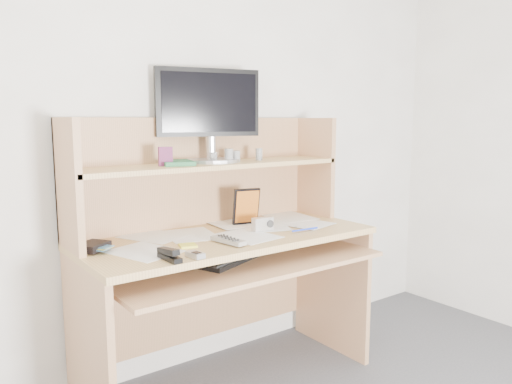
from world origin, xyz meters
TOP-DOWN VIEW (x-y plane):
  - back_wall at (0.00, 1.80)m, footprint 3.60×0.04m
  - desk at (0.00, 1.56)m, footprint 1.40×0.70m
  - paper_clutter at (0.00, 1.48)m, footprint 1.32×0.54m
  - keyboard at (-0.01, 1.42)m, footprint 0.48×0.32m
  - tv_remote at (-0.10, 1.33)m, footprint 0.08×0.19m
  - flip_phone at (-0.33, 1.22)m, footprint 0.05×0.09m
  - stapler at (-0.43, 1.25)m, footprint 0.04×0.14m
  - wallet at (-0.62, 1.56)m, footprint 0.16×0.15m
  - sticky_note_pad at (-0.26, 1.40)m, footprint 0.09×0.09m
  - digital_camera at (0.17, 1.44)m, footprint 0.11×0.05m
  - game_case at (0.18, 1.59)m, footprint 0.13×0.05m
  - blue_pen at (0.34, 1.32)m, footprint 0.15×0.02m
  - card_box at (-0.26, 1.61)m, footprint 0.07×0.03m
  - shelf_book at (-0.19, 1.63)m, footprint 0.19×0.22m
  - chip_stack_a at (0.13, 1.61)m, footprint 0.04×0.04m
  - chip_stack_b at (0.08, 1.59)m, footprint 0.05×0.05m
  - chip_stack_c at (0.03, 1.66)m, footprint 0.05×0.05m
  - chip_stack_d at (0.28, 1.62)m, footprint 0.05×0.05m
  - monitor at (0.03, 1.69)m, footprint 0.53×0.26m

SIDE VIEW (x-z plane):
  - keyboard at x=-0.01m, z-range 0.65..0.68m
  - desk at x=0.00m, z-range 0.04..1.34m
  - paper_clutter at x=0.00m, z-range 0.75..0.76m
  - sticky_note_pad at x=-0.26m, z-range 0.75..0.76m
  - blue_pen at x=0.34m, z-range 0.76..0.76m
  - tv_remote at x=-0.10m, z-range 0.76..0.77m
  - flip_phone at x=-0.33m, z-range 0.76..0.78m
  - wallet at x=-0.62m, z-range 0.76..0.79m
  - stapler at x=-0.43m, z-range 0.76..0.80m
  - digital_camera at x=0.17m, z-range 0.76..0.82m
  - game_case at x=0.18m, z-range 0.76..0.95m
  - shelf_book at x=-0.19m, z-range 1.08..1.10m
  - chip_stack_c at x=0.03m, z-range 1.08..1.13m
  - chip_stack_a at x=0.13m, z-range 1.08..1.14m
  - chip_stack_d at x=0.28m, z-range 1.08..1.14m
  - chip_stack_b at x=0.08m, z-range 1.08..1.15m
  - card_box at x=-0.26m, z-range 1.08..1.17m
  - back_wall at x=0.00m, z-range 0.00..2.50m
  - monitor at x=0.03m, z-range 1.10..1.55m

